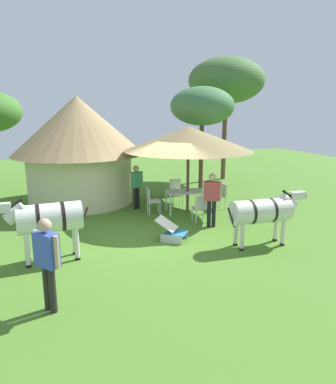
# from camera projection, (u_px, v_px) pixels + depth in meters

# --- Properties ---
(ground_plane) EXTENTS (36.00, 36.00, 0.00)m
(ground_plane) POSITION_uv_depth(u_px,v_px,m) (156.00, 230.00, 10.43)
(ground_plane) COLOR #497828
(thatched_hut) EXTENTS (4.87, 4.87, 3.99)m
(thatched_hut) POSITION_uv_depth(u_px,v_px,m) (79.00, 144.00, 13.17)
(thatched_hut) COLOR beige
(thatched_hut) RESTS_ON ground_plane
(shade_umbrella) EXTENTS (4.37, 4.37, 2.94)m
(shade_umbrella) POSITION_uv_depth(u_px,v_px,m) (188.00, 139.00, 11.77)
(shade_umbrella) COLOR brown
(shade_umbrella) RESTS_ON ground_plane
(patio_dining_table) EXTENTS (1.60, 1.02, 0.74)m
(patio_dining_table) POSITION_uv_depth(u_px,v_px,m) (188.00, 193.00, 12.20)
(patio_dining_table) COLOR silver
(patio_dining_table) RESTS_ON ground_plane
(patio_chair_east_end) EXTENTS (0.46, 0.44, 0.90)m
(patio_chair_east_end) POSITION_uv_depth(u_px,v_px,m) (176.00, 189.00, 13.42)
(patio_chair_east_end) COLOR white
(patio_chair_east_end) RESTS_ON ground_plane
(patio_chair_west_end) EXTENTS (0.47, 0.49, 0.90)m
(patio_chair_west_end) POSITION_uv_depth(u_px,v_px,m) (151.00, 199.00, 11.95)
(patio_chair_west_end) COLOR silver
(patio_chair_west_end) RESTS_ON ground_plane
(patio_chair_near_hut) EXTENTS (0.47, 0.45, 0.90)m
(patio_chair_near_hut) POSITION_uv_depth(u_px,v_px,m) (201.00, 207.00, 11.02)
(patio_chair_near_hut) COLOR silver
(patio_chair_near_hut) RESTS_ON ground_plane
(patio_chair_near_lawn) EXTENTS (0.42, 0.44, 0.90)m
(patio_chair_near_lawn) POSITION_uv_depth(u_px,v_px,m) (221.00, 194.00, 12.65)
(patio_chair_near_lawn) COLOR silver
(patio_chair_near_lawn) RESTS_ON ground_plane
(guest_beside_umbrella) EXTENTS (0.54, 0.33, 1.58)m
(guest_beside_umbrella) POSITION_uv_depth(u_px,v_px,m) (136.00, 183.00, 12.48)
(guest_beside_umbrella) COLOR black
(guest_beside_umbrella) RESTS_ON ground_plane
(guest_behind_table) EXTENTS (0.56, 0.35, 1.65)m
(guest_behind_table) POSITION_uv_depth(u_px,v_px,m) (212.00, 195.00, 10.52)
(guest_behind_table) COLOR black
(guest_behind_table) RESTS_ON ground_plane
(standing_watcher) EXTENTS (0.44, 0.51, 1.71)m
(standing_watcher) POSITION_uv_depth(u_px,v_px,m) (47.00, 257.00, 6.01)
(standing_watcher) COLOR black
(standing_watcher) RESTS_ON ground_plane
(striped_lounge_chair) EXTENTS (0.96, 0.92, 0.61)m
(striped_lounge_chair) POSITION_uv_depth(u_px,v_px,m) (172.00, 231.00, 9.59)
(striped_lounge_chair) COLOR #2A75B8
(striped_lounge_chair) RESTS_ON ground_plane
(zebra_nearest_camera) EXTENTS (2.12, 0.72, 1.57)m
(zebra_nearest_camera) POSITION_uv_depth(u_px,v_px,m) (47.00, 219.00, 8.09)
(zebra_nearest_camera) COLOR silver
(zebra_nearest_camera) RESTS_ON ground_plane
(zebra_by_umbrella) EXTENTS (2.25, 0.71, 1.46)m
(zebra_by_umbrella) POSITION_uv_depth(u_px,v_px,m) (263.00, 211.00, 9.07)
(zebra_by_umbrella) COLOR silver
(zebra_by_umbrella) RESTS_ON ground_plane
(acacia_tree_right_background) EXTENTS (2.63, 2.63, 4.42)m
(acacia_tree_right_background) POSITION_uv_depth(u_px,v_px,m) (202.00, 107.00, 14.43)
(acacia_tree_right_background) COLOR brown
(acacia_tree_right_background) RESTS_ON ground_plane
(acacia_tree_left_background) EXTENTS (3.70, 3.70, 5.98)m
(acacia_tree_left_background) POSITION_uv_depth(u_px,v_px,m) (226.00, 81.00, 17.13)
(acacia_tree_left_background) COLOR brown
(acacia_tree_left_background) RESTS_ON ground_plane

